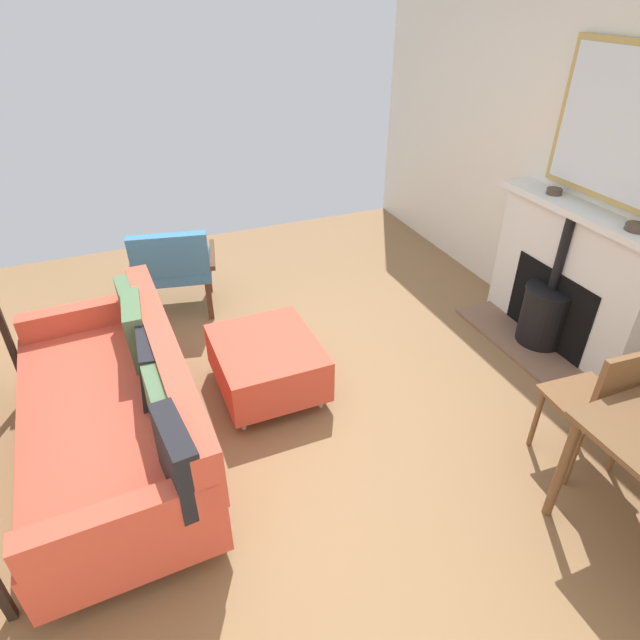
{
  "coord_description": "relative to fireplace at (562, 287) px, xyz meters",
  "views": [
    {
      "loc": [
        0.59,
        2.67,
        2.45
      ],
      "look_at": [
        -0.46,
        0.1,
        0.65
      ],
      "focal_mm": 29.78,
      "sensor_mm": 36.0,
      "label": 1
    }
  ],
  "objects": [
    {
      "name": "ground_plane",
      "position": [
        2.42,
        -0.14,
        -0.49
      ],
      "size": [
        5.25,
        5.84,
        0.01
      ],
      "primitive_type": "cube",
      "color": "olive"
    },
    {
      "name": "mantel_bowl_near",
      "position": [
        -0.02,
        -0.32,
        0.64
      ],
      "size": [
        0.11,
        0.11,
        0.04
      ],
      "color": "#47382D",
      "rests_on": "fireplace"
    },
    {
      "name": "mirror_over_mantel",
      "position": [
        -0.12,
        -0.0,
        1.17
      ],
      "size": [
        0.04,
        1.03,
        0.98
      ],
      "color": "tan"
    },
    {
      "name": "wall_left",
      "position": [
        -0.2,
        -0.14,
        0.9
      ],
      "size": [
        0.12,
        5.84,
        2.78
      ],
      "primitive_type": "cube",
      "color": "silver",
      "rests_on": "ground"
    },
    {
      "name": "dining_chair_near_fireplace",
      "position": [
        0.77,
        1.1,
        0.04
      ],
      "size": [
        0.43,
        0.43,
        0.89
      ],
      "color": "brown",
      "rests_on": "ground"
    },
    {
      "name": "ottoman",
      "position": [
        2.25,
        -0.27,
        -0.24
      ],
      "size": [
        0.68,
        0.77,
        0.4
      ],
      "color": "#B2B2B7",
      "rests_on": "ground"
    },
    {
      "name": "fireplace",
      "position": [
        0.0,
        0.0,
        0.0
      ],
      "size": [
        0.58,
        1.43,
        1.11
      ],
      "color": "brown",
      "rests_on": "ground"
    },
    {
      "name": "armchair_accent",
      "position": [
        2.65,
        -1.54,
        -0.02
      ],
      "size": [
        0.77,
        0.69,
        0.81
      ],
      "color": "#4C3321",
      "rests_on": "ground"
    },
    {
      "name": "sofa",
      "position": [
        3.21,
        -0.02,
        -0.14
      ],
      "size": [
        0.99,
        1.95,
        0.81
      ],
      "color": "#B2B2B7",
      "rests_on": "ground"
    },
    {
      "name": "mantel_bowl_far",
      "position": [
        -0.02,
        0.4,
        0.64
      ],
      "size": [
        0.14,
        0.14,
        0.04
      ],
      "color": "#47382D",
      "rests_on": "fireplace"
    }
  ]
}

